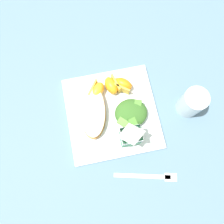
# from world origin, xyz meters

# --- Properties ---
(ground) EXTENTS (3.00, 3.00, 0.00)m
(ground) POSITION_xyz_m (0.00, 0.00, 0.00)
(ground) COLOR slate
(white_plate) EXTENTS (0.28, 0.28, 0.02)m
(white_plate) POSITION_xyz_m (0.00, 0.00, 0.01)
(white_plate) COLOR silver
(white_plate) RESTS_ON ground
(cheesy_pizza_bread) EXTENTS (0.10, 0.18, 0.04)m
(cheesy_pizza_bread) POSITION_xyz_m (0.06, -0.01, 0.03)
(cheesy_pizza_bread) COLOR #A87038
(cheesy_pizza_bread) RESTS_ON white_plate
(green_salad_pile) EXTENTS (0.10, 0.10, 0.04)m
(green_salad_pile) POSITION_xyz_m (-0.06, 0.02, 0.04)
(green_salad_pile) COLOR #336023
(green_salad_pile) RESTS_ON white_plate
(milk_carton) EXTENTS (0.06, 0.04, 0.11)m
(milk_carton) POSITION_xyz_m (-0.04, 0.09, 0.08)
(milk_carton) COLOR #2D8451
(milk_carton) RESTS_ON white_plate
(orange_wedge_front) EXTENTS (0.07, 0.06, 0.04)m
(orange_wedge_front) POSITION_xyz_m (-0.05, -0.08, 0.04)
(orange_wedge_front) COLOR orange
(orange_wedge_front) RESTS_ON white_plate
(orange_wedge_middle) EXTENTS (0.05, 0.07, 0.04)m
(orange_wedge_middle) POSITION_xyz_m (-0.02, -0.08, 0.04)
(orange_wedge_middle) COLOR orange
(orange_wedge_middle) RESTS_ON white_plate
(orange_wedge_rear) EXTENTS (0.06, 0.07, 0.04)m
(orange_wedge_rear) POSITION_xyz_m (0.03, -0.07, 0.04)
(orange_wedge_rear) COLOR orange
(orange_wedge_rear) RESTS_ON white_plate
(metal_fork) EXTENTS (0.19, 0.06, 0.01)m
(metal_fork) POSITION_xyz_m (-0.08, 0.21, 0.00)
(metal_fork) COLOR silver
(metal_fork) RESTS_ON ground
(drinking_clear_cup) EXTENTS (0.07, 0.07, 0.10)m
(drinking_clear_cup) POSITION_xyz_m (-0.24, 0.03, 0.05)
(drinking_clear_cup) COLOR silver
(drinking_clear_cup) RESTS_ON ground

